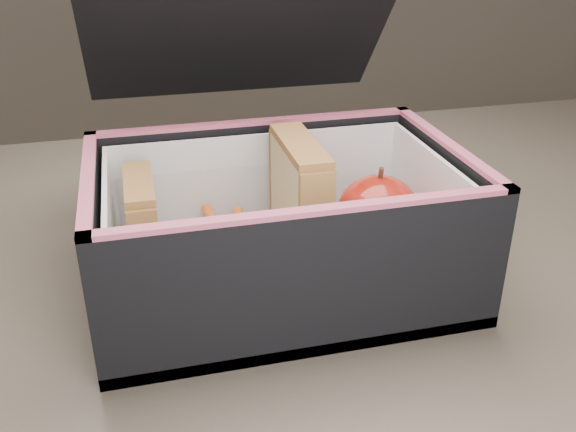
# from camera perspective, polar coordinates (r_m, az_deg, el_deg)

# --- Properties ---
(kitchen_table) EXTENTS (1.20, 0.80, 0.75)m
(kitchen_table) POSITION_cam_1_polar(r_m,az_deg,el_deg) (0.70, 2.54, -9.40)
(kitchen_table) COLOR brown
(kitchen_table) RESTS_ON ground
(lunch_bag) EXTENTS (0.32, 0.35, 0.28)m
(lunch_bag) POSITION_cam_1_polar(r_m,az_deg,el_deg) (0.56, -0.89, 0.06)
(lunch_bag) COLOR black
(lunch_bag) RESTS_ON kitchen_table
(plastic_tub) EXTENTS (0.18, 0.13, 0.07)m
(plastic_tub) POSITION_cam_1_polar(r_m,az_deg,el_deg) (0.57, -5.69, -1.71)
(plastic_tub) COLOR white
(plastic_tub) RESTS_ON lunch_bag
(sandwich_left) EXTENTS (0.02, 0.08, 0.09)m
(sandwich_left) POSITION_cam_1_polar(r_m,az_deg,el_deg) (0.56, -12.72, -1.30)
(sandwich_left) COLOR tan
(sandwich_left) RESTS_ON plastic_tub
(sandwich_right) EXTENTS (0.03, 0.10, 0.12)m
(sandwich_right) POSITION_cam_1_polar(r_m,az_deg,el_deg) (0.57, 1.02, 1.17)
(sandwich_right) COLOR tan
(sandwich_right) RESTS_ON plastic_tub
(carrot_sticks) EXTENTS (0.05, 0.13, 0.03)m
(carrot_sticks) POSITION_cam_1_polar(r_m,az_deg,el_deg) (0.58, -5.66, -3.08)
(carrot_sticks) COLOR #CE4A13
(carrot_sticks) RESTS_ON plastic_tub
(paper_napkin) EXTENTS (0.08, 0.08, 0.01)m
(paper_napkin) POSITION_cam_1_polar(r_m,az_deg,el_deg) (0.61, 7.88, -3.08)
(paper_napkin) COLOR white
(paper_napkin) RESTS_ON lunch_bag
(red_apple) EXTENTS (0.08, 0.08, 0.08)m
(red_apple) POSITION_cam_1_polar(r_m,az_deg,el_deg) (0.60, 8.01, 0.25)
(red_apple) COLOR #800F03
(red_apple) RESTS_ON paper_napkin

